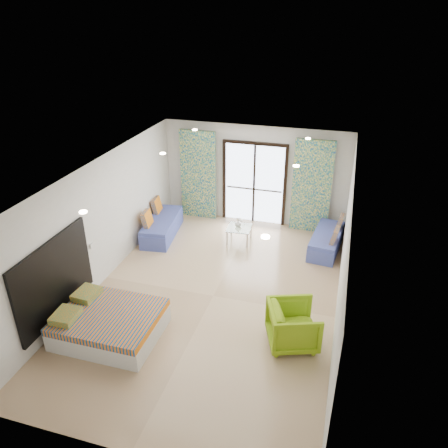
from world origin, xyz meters
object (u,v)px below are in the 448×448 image
(bed, at_px, (109,323))
(coffee_table, at_px, (239,229))
(daybed_left, at_px, (162,226))
(daybed_right, at_px, (327,240))
(armchair, at_px, (293,324))

(bed, relative_size, coffee_table, 2.61)
(bed, distance_m, coffee_table, 4.35)
(coffee_table, bearing_deg, daybed_left, -172.96)
(daybed_left, xyz_separation_m, daybed_right, (4.23, 0.46, -0.02))
(bed, height_order, daybed_left, daybed_left)
(daybed_right, relative_size, coffee_table, 2.47)
(daybed_right, height_order, armchair, armchair)
(daybed_right, distance_m, armchair, 3.62)
(bed, relative_size, armchair, 2.06)
(daybed_left, bearing_deg, daybed_right, -1.18)
(daybed_left, distance_m, daybed_right, 4.26)
(bed, height_order, armchair, armchair)
(daybed_right, height_order, coffee_table, daybed_right)
(armchair, bearing_deg, daybed_left, 31.20)
(daybed_left, distance_m, armchair, 5.01)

